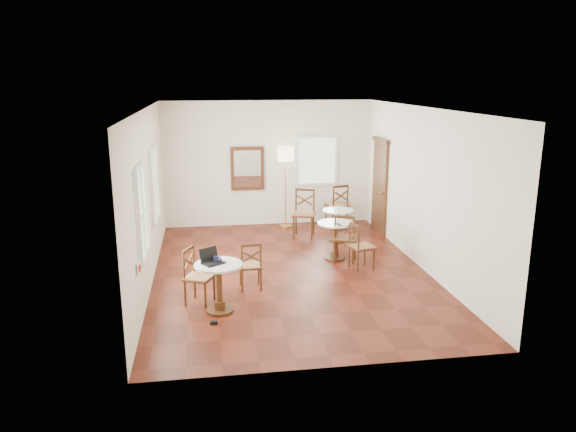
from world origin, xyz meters
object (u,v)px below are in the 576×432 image
object	(u,v)px
chair_back_b	(304,213)
power_adapter	(214,323)
laptop	(211,260)
chair_mid_b	(361,246)
cafe_table_back	(338,222)
water_glass	(219,260)
cafe_table_near	(219,282)
navy_mug	(217,259)
cafe_table_mid	(335,237)
mouse	(218,260)
chair_back_a	(337,205)
chair_near_a	(250,265)
chair_near_b	(198,276)
floor_lamp	(286,159)
chair_mid_a	(345,238)

from	to	relation	value
chair_back_b	power_adapter	bearing A→B (deg)	-99.16
laptop	chair_mid_b	bearing A→B (deg)	-5.53
cafe_table_back	water_glass	xyz separation A→B (m)	(-2.69, -3.36, 0.39)
cafe_table_near	navy_mug	xyz separation A→B (m)	(-0.02, 0.06, 0.35)
cafe_table_mid	mouse	bearing A→B (deg)	-138.53
chair_back_a	mouse	size ratio (longest dim) A/B	10.37
cafe_table_back	chair_near_a	distance (m)	3.31
chair_back_b	cafe_table_mid	bearing A→B (deg)	-62.10
laptop	water_glass	world-z (taller)	laptop
chair_back_a	water_glass	distance (m)	5.59
mouse	power_adapter	distance (m)	0.96
mouse	chair_back_a	bearing A→B (deg)	81.59
chair_near_b	navy_mug	bearing A→B (deg)	-111.87
chair_near_a	chair_mid_b	world-z (taller)	chair_mid_b
cafe_table_mid	floor_lamp	distance (m)	2.87
chair_mid_b	chair_back_a	distance (m)	3.21
cafe_table_mid	chair_mid_a	bearing A→B (deg)	-39.26
water_glass	power_adapter	bearing A→B (deg)	-102.90
cafe_table_near	mouse	distance (m)	0.34
chair_mid_a	floor_lamp	size ratio (longest dim) A/B	0.49
water_glass	mouse	bearing A→B (deg)	90.21
chair_near_a	chair_back_a	distance (m)	4.59
cafe_table_back	chair_near_b	size ratio (longest dim) A/B	0.78
chair_near_b	chair_back_b	bearing A→B (deg)	-9.01
laptop	power_adapter	distance (m)	0.95
chair_back_b	mouse	xyz separation A→B (m)	(-2.02, -3.76, 0.26)
chair_back_a	water_glass	bearing A→B (deg)	43.48
chair_mid_a	chair_back_b	size ratio (longest dim) A/B	0.88
chair_near_a	chair_mid_a	bearing A→B (deg)	-150.18
chair_near_a	mouse	bearing A→B (deg)	52.10
chair_mid_a	chair_back_a	size ratio (longest dim) A/B	0.94
chair_mid_a	cafe_table_back	bearing A→B (deg)	-75.54
cafe_table_mid	chair_near_a	size ratio (longest dim) A/B	0.89
cafe_table_back	water_glass	distance (m)	4.32
cafe_table_back	chair_back_b	distance (m)	0.83
chair_near_a	laptop	size ratio (longest dim) A/B	2.07
cafe_table_near	chair_near_b	world-z (taller)	chair_near_b
chair_back_a	laptop	world-z (taller)	chair_back_a
cafe_table_back	navy_mug	world-z (taller)	navy_mug
chair_near_b	chair_back_b	world-z (taller)	chair_back_b
chair_back_b	laptop	distance (m)	4.40
chair_back_b	floor_lamp	bearing A→B (deg)	125.88
cafe_table_back	laptop	bearing A→B (deg)	-129.93
cafe_table_mid	power_adapter	bearing A→B (deg)	-132.96
cafe_table_back	chair_back_b	bearing A→B (deg)	143.96
chair_back_b	water_glass	world-z (taller)	chair_back_b
cafe_table_mid	chair_near_b	distance (m)	3.23
chair_mid_b	chair_back_b	distance (m)	2.43
cafe_table_near	navy_mug	bearing A→B (deg)	108.85
chair_back_a	water_glass	size ratio (longest dim) A/B	10.12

